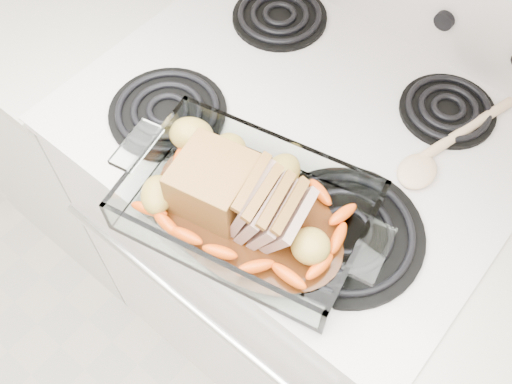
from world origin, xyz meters
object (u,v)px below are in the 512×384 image
Objects in this scene: electric_range at (294,232)px; baking_dish at (248,211)px; counter_left at (110,105)px; pork_roast at (232,189)px.

electric_range is 0.54m from baking_dish.
counter_left is 0.91m from baking_dish.
electric_range is at bearing 104.14° from pork_roast.
electric_range reaches higher than counter_left.
electric_range is at bearing 0.10° from counter_left.
pork_roast is at bearing 168.24° from baking_dish.
pork_roast reaches higher than counter_left.
electric_range is 3.09× the size of baking_dish.
pork_roast is (0.03, -0.24, 0.51)m from electric_range.
counter_left is at bearing 168.72° from pork_roast.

